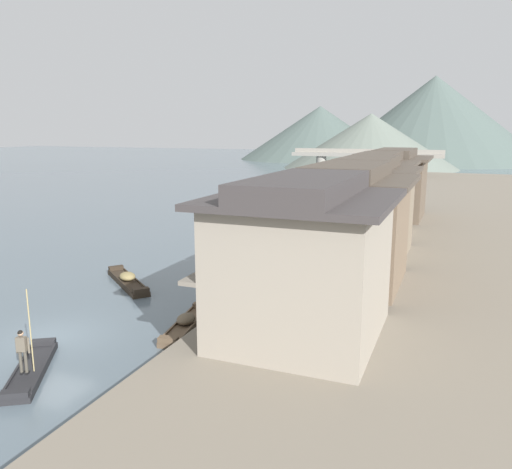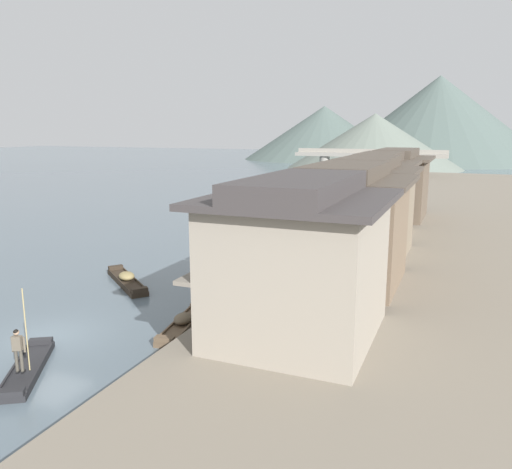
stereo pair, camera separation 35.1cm
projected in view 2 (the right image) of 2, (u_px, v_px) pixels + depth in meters
ground_plane at (51, 337)px, 21.92m from camera, size 400.00×400.00×0.00m
riverbank_right at (452, 229)px, 43.28m from camera, size 18.00×110.00×0.93m
boat_foreground_poled at (27, 369)px, 18.68m from camera, size 3.23×4.33×0.42m
boatman_person at (18, 345)px, 17.62m from camera, size 0.53×0.37×3.04m
boat_moored_nearest at (183, 323)px, 22.81m from camera, size 1.60×4.64×0.68m
boat_moored_second at (375, 194)px, 68.82m from camera, size 2.23×5.79×0.49m
boat_moored_third at (262, 261)px, 33.41m from camera, size 1.80×5.83×0.80m
boat_moored_far at (127, 280)px, 29.29m from camera, size 4.86×4.16×0.74m
boat_midriver_drifting at (259, 206)px, 57.87m from camera, size 3.92×5.02×0.70m
boat_midriver_upstream at (353, 204)px, 60.49m from camera, size 1.54×4.28×0.36m
boat_upstream_distant at (300, 194)px, 68.41m from camera, size 2.63×5.58×0.80m
boat_crossing_west at (306, 234)px, 42.72m from camera, size 1.02×3.79×0.50m
house_waterfront_nearest at (299, 260)px, 19.28m from camera, size 6.82×7.58×6.14m
house_waterfront_second at (344, 225)px, 26.17m from camera, size 6.83×7.02×6.14m
house_waterfront_tall at (366, 206)px, 32.57m from camera, size 6.50×6.62×6.14m
house_waterfront_narrow at (378, 194)px, 38.75m from camera, size 5.84×6.68×6.14m
house_waterfront_far at (395, 184)px, 45.82m from camera, size 6.35×7.89×6.14m
mooring_post_dock_near at (217, 307)px, 21.81m from camera, size 0.20×0.20×0.73m
mooring_post_dock_mid at (287, 256)px, 30.08m from camera, size 0.20×0.20×0.96m
mooring_post_dock_far at (331, 227)px, 39.58m from camera, size 0.20×0.20×0.82m
stone_bridge at (368, 160)px, 88.85m from camera, size 26.21×2.40×5.40m
hill_far_west at (374, 141)px, 116.48m from camera, size 39.54×39.54×12.38m
hill_far_centre at (324, 133)px, 152.33m from camera, size 47.47×47.47×15.62m
hill_far_east at (438, 119)px, 139.58m from camera, size 59.22×59.22×23.16m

